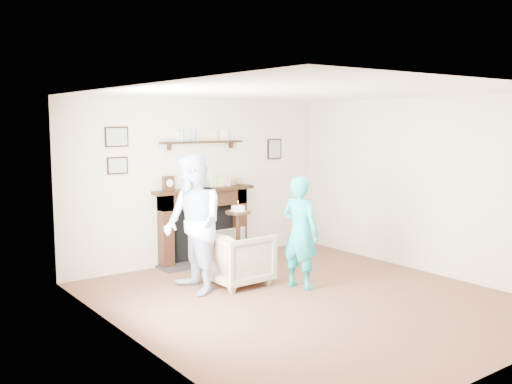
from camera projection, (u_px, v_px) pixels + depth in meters
ground at (307, 299)px, 6.97m from camera, size 5.00×5.00×0.00m
room_shell at (272, 164)px, 7.32m from camera, size 4.54×5.02×2.52m
armchair at (238, 284)px, 7.63m from camera, size 0.80×0.78×0.71m
man at (194, 292)px, 7.26m from camera, size 0.73×0.91×1.77m
woman at (300, 287)px, 7.48m from camera, size 0.48×0.61×1.47m
pedestal_table at (238, 232)px, 7.71m from camera, size 0.34×0.34×1.10m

